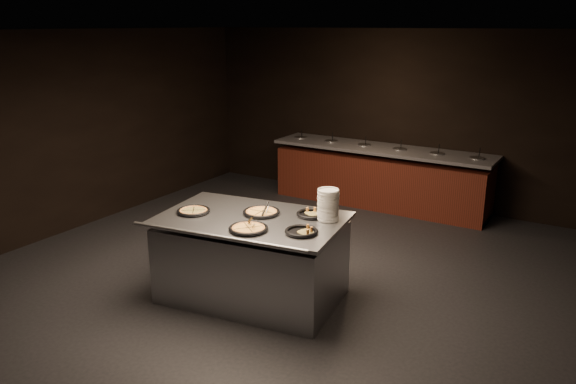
% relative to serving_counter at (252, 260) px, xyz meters
% --- Properties ---
extents(room, '(7.02, 8.02, 2.92)m').
position_rel_serving_counter_xyz_m(room, '(-0.07, 0.31, 1.00)').
color(room, black).
rests_on(room, ground).
extents(salad_bar, '(3.70, 0.83, 1.18)m').
position_rel_serving_counter_xyz_m(salad_bar, '(-0.07, 3.87, -0.02)').
color(salad_bar, '#5D2015').
rests_on(salad_bar, ground).
extents(serving_counter, '(2.14, 1.54, 0.96)m').
position_rel_serving_counter_xyz_m(serving_counter, '(0.00, 0.00, 0.00)').
color(serving_counter, '#B8BBC0').
rests_on(serving_counter, ground).
extents(plate_stack, '(0.23, 0.23, 0.34)m').
position_rel_serving_counter_xyz_m(plate_stack, '(0.75, 0.36, 0.67)').
color(plate_stack, silver).
rests_on(plate_stack, serving_counter).
extents(pan_veggie_whole, '(0.37, 0.37, 0.04)m').
position_rel_serving_counter_xyz_m(pan_veggie_whole, '(-0.64, -0.21, 0.52)').
color(pan_veggie_whole, black).
rests_on(pan_veggie_whole, serving_counter).
extents(pan_cheese_whole, '(0.41, 0.41, 0.04)m').
position_rel_serving_counter_xyz_m(pan_cheese_whole, '(0.03, 0.15, 0.52)').
color(pan_cheese_whole, black).
rests_on(pan_cheese_whole, serving_counter).
extents(pan_cheese_slices_a, '(0.34, 0.34, 0.04)m').
position_rel_serving_counter_xyz_m(pan_cheese_slices_a, '(0.54, 0.38, 0.52)').
color(pan_cheese_slices_a, black).
rests_on(pan_cheese_slices_a, serving_counter).
extents(pan_cheese_slices_b, '(0.41, 0.41, 0.04)m').
position_rel_serving_counter_xyz_m(pan_cheese_slices_b, '(0.20, -0.34, 0.52)').
color(pan_cheese_slices_b, black).
rests_on(pan_cheese_slices_b, serving_counter).
extents(pan_veggie_slices, '(0.34, 0.34, 0.04)m').
position_rel_serving_counter_xyz_m(pan_veggie_slices, '(0.71, -0.13, 0.52)').
color(pan_veggie_slices, black).
rests_on(pan_veggie_slices, serving_counter).
extents(server_left, '(0.13, 0.29, 0.14)m').
position_rel_serving_counter_xyz_m(server_left, '(0.10, 0.15, 0.57)').
color(server_left, '#B8BBC0').
rests_on(server_left, serving_counter).
extents(server_right, '(0.29, 0.24, 0.16)m').
position_rel_serving_counter_xyz_m(server_right, '(0.23, -0.31, 0.58)').
color(server_right, '#B8BBC0').
rests_on(server_right, serving_counter).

